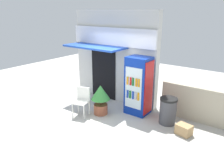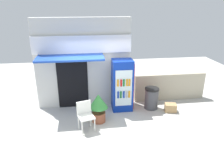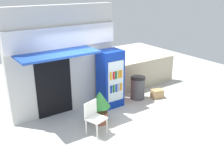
{
  "view_description": "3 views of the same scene",
  "coord_description": "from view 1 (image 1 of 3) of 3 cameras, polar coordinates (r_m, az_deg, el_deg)",
  "views": [
    {
      "loc": [
        4.12,
        -4.69,
        3.18
      ],
      "look_at": [
        0.36,
        0.35,
        1.09
      ],
      "focal_mm": 35.95,
      "sensor_mm": 36.0,
      "label": 1
    },
    {
      "loc": [
        -0.47,
        -5.87,
        3.7
      ],
      "look_at": [
        0.37,
        0.38,
        1.26
      ],
      "focal_mm": 34.85,
      "sensor_mm": 36.0,
      "label": 2
    },
    {
      "loc": [
        -3.53,
        -5.23,
        3.7
      ],
      "look_at": [
        0.36,
        0.35,
        1.08
      ],
      "focal_mm": 41.53,
      "sensor_mm": 36.0,
      "label": 3
    }
  ],
  "objects": [
    {
      "name": "trash_bin",
      "position": [
        6.71,
        14.03,
        -6.63
      ],
      "size": [
        0.5,
        0.5,
        0.79
      ],
      "color": "#47474C",
      "rests_on": "ground"
    },
    {
      "name": "plastic_chair",
      "position": [
        7.05,
        -7.67,
        -3.88
      ],
      "size": [
        0.55,
        0.55,
        0.89
      ],
      "color": "white",
      "rests_on": "ground"
    },
    {
      "name": "potted_plant_near_shop",
      "position": [
        7.03,
        -2.94,
        -3.33
      ],
      "size": [
        0.6,
        0.6,
        0.96
      ],
      "color": "#995138",
      "rests_on": "ground"
    },
    {
      "name": "drink_cooler",
      "position": [
        7.03,
        6.74,
        -0.48
      ],
      "size": [
        0.73,
        0.65,
        1.83
      ],
      "color": "#0C2D9E",
      "rests_on": "ground"
    },
    {
      "name": "ground",
      "position": [
        7.0,
        -4.15,
        -8.62
      ],
      "size": [
        16.0,
        16.0,
        0.0
      ],
      "primitive_type": "plane",
      "color": "beige"
    },
    {
      "name": "cardboard_box",
      "position": [
        6.37,
        17.8,
        -11.01
      ],
      "size": [
        0.44,
        0.37,
        0.29
      ],
      "primitive_type": "cube",
      "rotation": [
        0.0,
        0.0,
        -0.22
      ],
      "color": "tan",
      "rests_on": "ground"
    },
    {
      "name": "stone_boundary_wall",
      "position": [
        7.02,
        23.33,
        -5.37
      ],
      "size": [
        2.8,
        0.21,
        1.05
      ],
      "primitive_type": "cube",
      "color": "#B7AD93",
      "rests_on": "ground"
    },
    {
      "name": "storefront_building",
      "position": [
        7.98,
        0.38,
        7.24
      ],
      "size": [
        3.35,
        1.2,
        3.18
      ],
      "color": "silver",
      "rests_on": "ground"
    }
  ]
}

